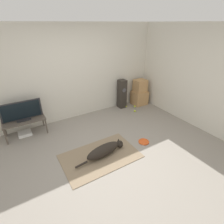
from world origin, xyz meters
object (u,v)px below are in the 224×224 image
(tennis_ball_by_boxes, at_px, (126,106))
(frisbee, at_px, (144,142))
(floor_speaker, at_px, (122,94))
(game_console, at_px, (25,133))
(cardboard_box_upper, at_px, (140,86))
(tv, at_px, (22,111))
(tennis_ball_near_speaker, at_px, (135,111))
(cardboard_box_lower, at_px, (139,98))
(tennis_ball_loose_on_carpet, at_px, (135,106))
(dog, at_px, (105,150))
(tv_stand, at_px, (24,122))

(tennis_ball_by_boxes, bearing_deg, frisbee, -112.90)
(frisbee, bearing_deg, tennis_ball_by_boxes, 67.10)
(floor_speaker, xyz_separation_m, game_console, (-3.00, -0.07, -0.43))
(cardboard_box_upper, relative_size, tv, 0.43)
(tennis_ball_near_speaker, bearing_deg, cardboard_box_lower, 39.45)
(floor_speaker, height_order, tv, floor_speaker)
(frisbee, distance_m, cardboard_box_upper, 2.30)
(tv, xyz_separation_m, tennis_ball_near_speaker, (3.10, -0.43, -0.62))
(floor_speaker, bearing_deg, tennis_ball_loose_on_carpet, -36.01)
(cardboard_box_lower, xyz_separation_m, tv, (-3.60, 0.02, 0.43))
(cardboard_box_upper, bearing_deg, cardboard_box_lower, -116.14)
(frisbee, relative_size, cardboard_box_upper, 0.64)
(dog, xyz_separation_m, tennis_ball_by_boxes, (1.76, 1.70, -0.10))
(dog, height_order, tennis_ball_by_boxes, dog)
(frisbee, height_order, cardboard_box_lower, cardboard_box_lower)
(floor_speaker, distance_m, tv_stand, 2.95)
(cardboard_box_lower, distance_m, tennis_ball_by_boxes, 0.58)
(tennis_ball_near_speaker, distance_m, game_console, 3.18)
(frisbee, bearing_deg, tennis_ball_near_speaker, 59.59)
(tennis_ball_loose_on_carpet, bearing_deg, tennis_ball_by_boxes, 147.03)
(tennis_ball_loose_on_carpet, bearing_deg, dog, -142.48)
(tennis_ball_by_boxes, xyz_separation_m, tennis_ball_loose_on_carpet, (0.24, -0.16, 0.00))
(tennis_ball_loose_on_carpet, bearing_deg, frisbee, -121.53)
(cardboard_box_upper, bearing_deg, tv, 179.83)
(frisbee, height_order, floor_speaker, floor_speaker)
(tv_stand, xyz_separation_m, tv, (0.00, 0.00, 0.28))
(tv, bearing_deg, tennis_ball_loose_on_carpet, -2.86)
(dog, distance_m, floor_speaker, 2.46)
(tv_stand, xyz_separation_m, tennis_ball_by_boxes, (3.05, -0.00, -0.34))
(frisbee, height_order, game_console, game_console)
(floor_speaker, bearing_deg, tennis_ball_by_boxes, -42.18)
(tennis_ball_by_boxes, height_order, game_console, game_console)
(tennis_ball_near_speaker, relative_size, game_console, 0.21)
(tennis_ball_by_boxes, bearing_deg, tv_stand, 179.93)
(dog, bearing_deg, frisbee, -4.83)
(tv_stand, height_order, tennis_ball_loose_on_carpet, tv_stand)
(tennis_ball_by_boxes, height_order, tennis_ball_loose_on_carpet, same)
(tv, distance_m, tennis_ball_loose_on_carpet, 3.36)
(cardboard_box_upper, relative_size, tennis_ball_by_boxes, 5.98)
(cardboard_box_upper, distance_m, tv_stand, 3.62)
(floor_speaker, xyz_separation_m, tv_stand, (-2.95, -0.09, -0.09))
(floor_speaker, distance_m, tennis_ball_loose_on_carpet, 0.61)
(tennis_ball_by_boxes, bearing_deg, cardboard_box_upper, -0.46)
(cardboard_box_upper, height_order, tv_stand, cardboard_box_upper)
(dog, relative_size, floor_speaker, 1.27)
(dog, height_order, frisbee, dog)
(dog, relative_size, tennis_ball_by_boxes, 17.87)
(cardboard_box_lower, relative_size, cardboard_box_upper, 1.19)
(cardboard_box_lower, relative_size, tennis_ball_near_speaker, 7.13)
(game_console, bearing_deg, cardboard_box_upper, -0.53)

